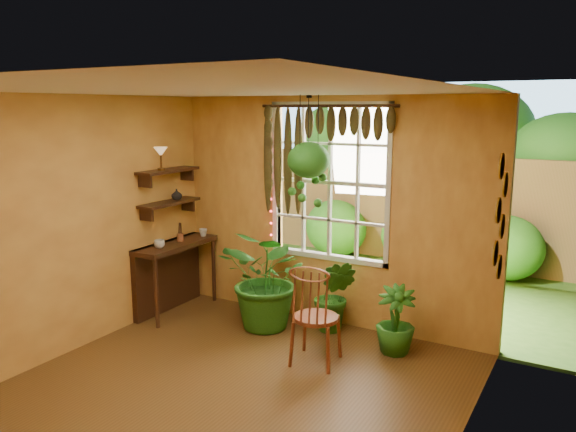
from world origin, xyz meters
name	(u,v)px	position (x,y,z in m)	size (l,w,h in m)	color
floor	(216,403)	(0.00, 0.00, 0.00)	(4.50, 4.50, 0.00)	brown
ceiling	(207,90)	(0.00, 0.00, 2.70)	(4.50, 4.50, 0.00)	white
wall_back	(329,212)	(0.00, 2.25, 1.35)	(4.00, 4.00, 0.00)	gold
wall_left	(53,230)	(-2.00, 0.00, 1.35)	(4.50, 4.50, 0.00)	gold
wall_right	(453,294)	(2.00, 0.00, 1.35)	(4.50, 4.50, 0.00)	gold
window	(330,182)	(0.00, 2.28, 1.70)	(1.52, 0.10, 1.86)	silver
valance_vine	(320,133)	(-0.08, 2.16, 2.28)	(1.70, 0.12, 1.10)	#341C0E
string_lights	(271,175)	(-0.76, 2.19, 1.75)	(0.03, 0.03, 1.54)	#FF2633
wall_plates	(499,218)	(1.98, 1.79, 1.55)	(0.04, 0.32, 1.10)	beige
counter_ledge	(170,268)	(-1.91, 1.60, 0.55)	(0.40, 1.20, 0.90)	#341C0E
shelf_lower	(170,203)	(-1.88, 1.60, 1.40)	(0.25, 0.90, 0.04)	#341C0E
shelf_upper	(168,171)	(-1.88, 1.60, 1.80)	(0.25, 0.90, 0.04)	#341C0E
backyard	(448,177)	(0.24, 6.87, 1.28)	(14.00, 10.00, 12.00)	#31601B
windsor_chair	(315,330)	(0.40, 1.14, 0.35)	(0.52, 0.54, 1.22)	brown
potted_plant_left	(269,279)	(-0.48, 1.70, 0.61)	(1.09, 0.95, 1.21)	#1B4913
potted_plant_mid	(334,296)	(0.21, 1.99, 0.43)	(0.48, 0.38, 0.87)	#1B4913
potted_plant_right	(395,320)	(1.02, 1.79, 0.36)	(0.41, 0.41, 0.73)	#1B4913
hanging_basket	(309,163)	(-0.09, 1.91, 1.95)	(0.48, 0.48, 1.24)	black
cup_a	(159,244)	(-1.78, 1.29, 0.95)	(0.13, 0.13, 0.10)	silver
cup_b	(203,233)	(-1.72, 2.05, 0.95)	(0.11, 0.11, 0.10)	beige
brush_jar	(180,232)	(-1.80, 1.69, 1.02)	(0.08, 0.08, 0.30)	brown
shelf_vase	(177,194)	(-1.87, 1.73, 1.49)	(0.13, 0.13, 0.14)	#B2AD99
tiffany_lamp	(161,153)	(-1.86, 1.46, 2.02)	(0.17, 0.17, 0.28)	#563918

